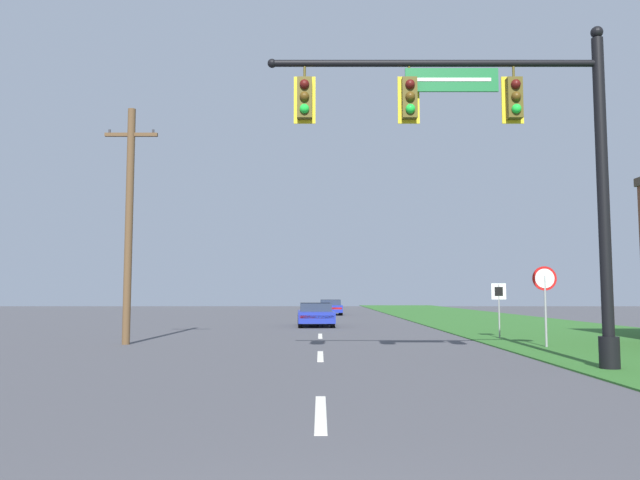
% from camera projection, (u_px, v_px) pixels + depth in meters
% --- Properties ---
extents(grass_verge_right, '(10.00, 110.00, 0.04)m').
position_uv_depth(grass_verge_right, '(520.00, 325.00, 32.74)').
color(grass_verge_right, '#2D6626').
rests_on(grass_verge_right, ground).
extents(road_center_line, '(0.16, 34.80, 0.01)m').
position_uv_depth(road_center_line, '(320.00, 336.00, 24.76)').
color(road_center_line, silver).
rests_on(road_center_line, ground).
extents(signal_mast, '(7.84, 0.47, 7.82)m').
position_uv_depth(signal_mast, '(512.00, 155.00, 14.16)').
color(signal_mast, black).
rests_on(signal_mast, grass_verge_right).
extents(car_ahead, '(2.00, 4.55, 1.19)m').
position_uv_depth(car_ahead, '(315.00, 314.00, 32.41)').
color(car_ahead, black).
rests_on(car_ahead, ground).
extents(far_car, '(1.82, 4.33, 1.19)m').
position_uv_depth(far_car, '(330.00, 307.00, 49.55)').
color(far_car, black).
rests_on(far_car, ground).
extents(stop_sign, '(0.76, 0.07, 2.50)m').
position_uv_depth(stop_sign, '(545.00, 288.00, 19.49)').
color(stop_sign, gray).
rests_on(stop_sign, grass_verge_right).
extents(route_sign_post, '(0.55, 0.06, 2.03)m').
position_uv_depth(route_sign_post, '(499.00, 298.00, 23.34)').
color(route_sign_post, gray).
rests_on(route_sign_post, grass_verge_right).
extents(utility_pole_near, '(1.80, 0.26, 8.02)m').
position_uv_depth(utility_pole_near, '(129.00, 220.00, 21.09)').
color(utility_pole_near, brown).
rests_on(utility_pole_near, ground).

